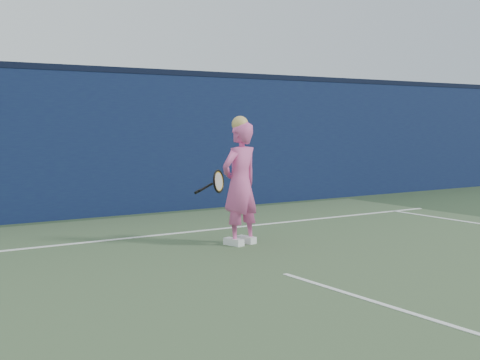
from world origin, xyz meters
TOP-DOWN VIEW (x-y plane):
  - ground at (0.00, 0.00)m, footprint 80.00×80.00m
  - backstop_wall at (0.00, 6.50)m, footprint 24.00×0.40m
  - wall_cap at (0.00, 6.50)m, footprint 24.00×0.42m
  - player at (0.58, 2.76)m, footprint 0.67×0.52m
  - racket at (0.49, 3.21)m, footprint 0.60×0.26m
  - court_lines at (0.00, -0.33)m, footprint 11.00×12.04m

SIDE VIEW (x-z plane):
  - ground at x=0.00m, z-range 0.00..0.00m
  - court_lines at x=0.00m, z-range 0.01..0.01m
  - racket at x=0.49m, z-range 0.65..0.98m
  - player at x=0.58m, z-range -0.03..1.69m
  - backstop_wall at x=0.00m, z-range 0.00..2.50m
  - wall_cap at x=0.00m, z-range 2.50..2.60m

